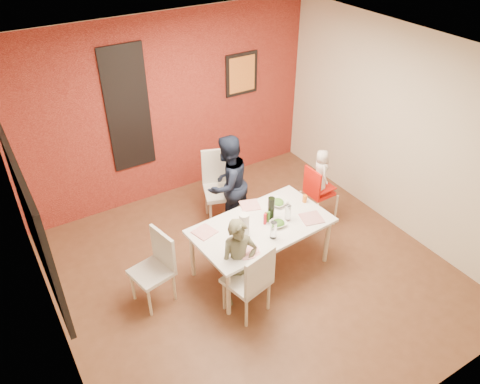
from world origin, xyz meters
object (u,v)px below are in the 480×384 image
dining_table (261,229)px  child_far (228,184)px  wine_bottle (271,209)px  chair_far (221,182)px  chair_near (252,279)px  paper_towel_roll (244,224)px  chair_left (157,264)px  high_chair (317,191)px  child_near (239,263)px  toddler (321,172)px

dining_table → child_far: (0.09, 0.95, 0.08)m
wine_bottle → child_far: bearing=94.4°
dining_table → chair_far: 1.20m
chair_near → paper_towel_roll: paper_towel_roll is taller
dining_table → chair_left: bearing=170.3°
chair_far → wine_bottle: 1.19m
high_chair → child_near: size_ratio=0.81×
dining_table → chair_left: size_ratio=1.91×
toddler → wine_bottle: 1.07m
dining_table → chair_near: chair_near is taller
child_far → toddler: bearing=133.2°
chair_near → chair_far: (0.61, 1.76, 0.06)m
dining_table → child_far: bearing=84.9°
chair_far → dining_table: bearing=-75.5°
child_far → chair_far: bearing=-115.8°
dining_table → paper_towel_roll: (-0.26, -0.02, 0.19)m
chair_left → wine_bottle: (1.42, -0.18, 0.34)m
chair_near → chair_left: 1.10m
chair_near → chair_far: bearing=-122.2°
chair_near → toddler: 1.94m
chair_left → child_far: (1.35, 0.73, 0.20)m
wine_bottle → paper_towel_roll: (-0.41, -0.05, -0.02)m
high_chair → child_near: bearing=110.4°
child_far → toddler: size_ratio=2.23×
paper_towel_roll → chair_far: bearing=72.9°
child_near → chair_near: bearing=-71.8°
chair_left → paper_towel_roll: size_ratio=3.37×
chair_left → child_far: bearing=106.2°
chair_far → toddler: size_ratio=1.65×
child_far → paper_towel_roll: (-0.34, -0.97, 0.12)m
chair_left → paper_towel_roll: (1.01, -0.24, 0.32)m
high_chair → chair_far: bearing=49.3°
chair_near → high_chair: chair_near is taller
paper_towel_roll → toddler: bearing=14.7°
chair_far → child_far: 0.28m
child_near → toddler: 1.84m
dining_table → paper_towel_roll: 0.32m
chair_left → wine_bottle: bearing=70.7°
chair_far → paper_towel_roll: size_ratio=3.91×
toddler → wine_bottle: bearing=124.0°
toddler → child_near: bearing=128.4°
dining_table → child_near: (-0.51, -0.32, -0.05)m
chair_left → child_near: (0.76, -0.54, 0.07)m
high_chair → child_near: 1.80m
chair_near → child_far: (0.58, 1.51, 0.18)m
chair_left → high_chair: 2.43m
dining_table → child_far: 0.95m
chair_far → high_chair: (1.04, -0.84, -0.03)m
child_far → chair_left: bearing=9.9°
toddler → paper_towel_roll: (-1.43, -0.38, -0.04)m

